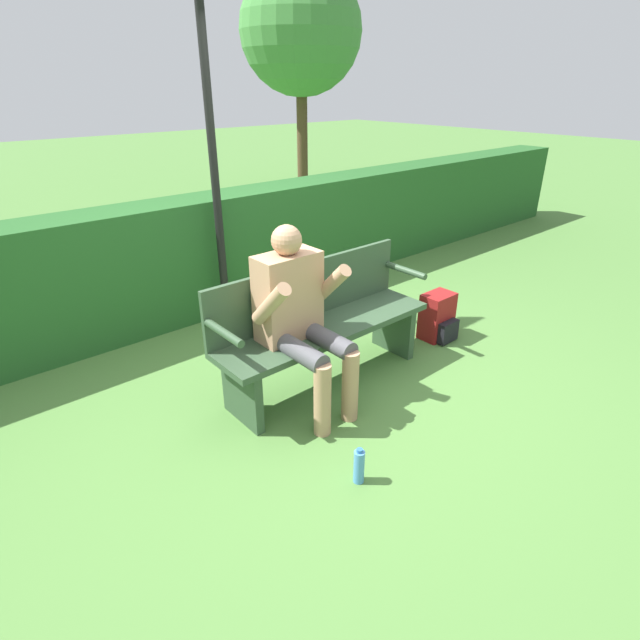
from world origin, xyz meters
TOP-DOWN VIEW (x-y plane):
  - ground_plane at (0.00, 0.00)m, footprint 40.00×40.00m
  - hedge_back at (0.00, 1.76)m, footprint 12.00×0.48m
  - park_bench at (0.00, 0.06)m, footprint 1.70×0.44m
  - person_seated at (-0.30, -0.06)m, footprint 0.57×0.65m
  - backpack at (1.20, -0.10)m, footprint 0.28×0.26m
  - water_bottle at (-0.55, -0.90)m, footprint 0.06×0.06m
  - signpost at (-0.01, 1.38)m, footprint 0.45×0.09m
  - tree at (4.62, 5.99)m, footprint 2.30×2.30m

SIDE VIEW (x-z plane):
  - ground_plane at x=0.00m, z-range 0.00..0.00m
  - water_bottle at x=-0.55m, z-range -0.01..0.22m
  - backpack at x=1.20m, z-range -0.01..0.40m
  - park_bench at x=0.00m, z-range 0.02..0.91m
  - hedge_back at x=0.00m, z-range 0.00..1.09m
  - person_seated at x=-0.30m, z-range 0.07..1.30m
  - signpost at x=-0.01m, z-range 0.23..3.20m
  - tree at x=4.62m, z-range 0.85..4.88m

